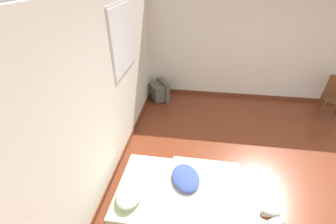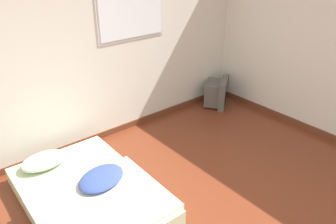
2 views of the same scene
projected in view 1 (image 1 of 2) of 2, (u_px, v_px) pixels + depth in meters
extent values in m
plane|color=maroon|center=(284.00, 186.00, 3.40)|extent=(20.00, 20.00, 0.00)
cube|color=silver|center=(103.00, 100.00, 3.01)|extent=(8.01, 0.06, 2.60)
cube|color=brown|center=(118.00, 166.00, 3.68)|extent=(8.01, 0.02, 0.09)
cube|color=silver|center=(123.00, 40.00, 3.48)|extent=(1.03, 0.01, 1.07)
cube|color=white|center=(123.00, 40.00, 3.48)|extent=(0.96, 0.01, 1.00)
cube|color=silver|center=(264.00, 46.00, 5.06)|extent=(0.06, 7.65, 2.60)
cube|color=brown|center=(253.00, 96.00, 5.70)|extent=(0.02, 7.65, 0.09)
cube|color=beige|center=(181.00, 194.00, 3.17)|extent=(1.19, 1.79, 0.19)
ellipsoid|color=silver|center=(130.00, 193.00, 2.99)|extent=(0.52, 0.35, 0.14)
cube|color=silver|center=(206.00, 192.00, 3.06)|extent=(1.20, 1.04, 0.05)
ellipsoid|color=#384C93|center=(186.00, 178.00, 3.18)|extent=(0.62, 0.52, 0.11)
cube|color=#56514C|center=(157.00, 92.00, 5.52)|extent=(0.50, 0.45, 0.38)
cube|color=#56514C|center=(163.00, 90.00, 5.58)|extent=(0.50, 0.39, 0.47)
cube|color=black|center=(165.00, 89.00, 5.59)|extent=(0.36, 0.26, 0.34)
cube|color=brown|center=(322.00, 111.00, 4.81)|extent=(0.04, 0.04, 0.43)
cube|color=brown|center=(320.00, 103.00, 5.09)|extent=(0.04, 0.04, 0.43)
cube|color=#55311A|center=(334.00, 99.00, 4.77)|extent=(0.50, 0.50, 0.02)
cube|color=silver|center=(276.00, 224.00, 2.89)|extent=(0.18, 0.28, 0.02)
ellipsoid|color=white|center=(277.00, 222.00, 2.86)|extent=(0.19, 0.28, 0.09)
cube|color=silver|center=(270.00, 213.00, 3.01)|extent=(0.12, 0.27, 0.02)
ellipsoid|color=white|center=(271.00, 211.00, 2.99)|extent=(0.13, 0.27, 0.09)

